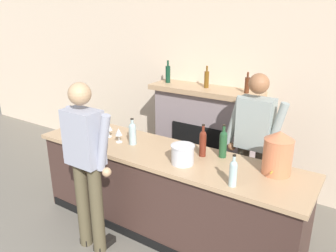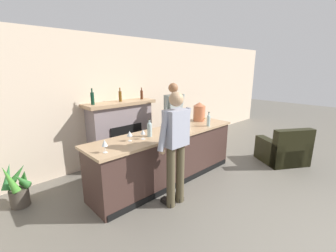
{
  "view_description": "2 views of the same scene",
  "coord_description": "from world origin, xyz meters",
  "px_view_note": "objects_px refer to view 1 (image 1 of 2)",
  "views": [
    {
      "loc": [
        1.55,
        0.06,
        2.34
      ],
      "look_at": [
        -0.47,
        3.14,
        1.06
      ],
      "focal_mm": 35.0,
      "sensor_mm": 36.0,
      "label": 1
    },
    {
      "loc": [
        -2.91,
        -0.19,
        2.08
      ],
      "look_at": [
        -0.1,
        2.79,
        1.02
      ],
      "focal_mm": 24.0,
      "sensor_mm": 36.0,
      "label": 2
    }
  ],
  "objects_px": {
    "wine_glass_by_dispenser": "(119,133)",
    "ice_bucket_steel": "(183,154)",
    "potted_plant_corner": "(85,138)",
    "wine_bottle_burgundy_dark": "(233,172)",
    "wine_bottle_riesling_slim": "(223,143)",
    "person_customer": "(86,163)",
    "wine_bottle_rose_blush": "(133,133)",
    "wine_glass_front_left": "(109,127)",
    "wine_bottle_cabernet_heavy": "(203,142)",
    "person_bartender": "(253,146)",
    "wine_glass_mid_counter": "(65,122)",
    "fireplace_stone": "(204,135)",
    "copper_dispenser": "(278,153)"
  },
  "relations": [
    {
      "from": "ice_bucket_steel",
      "to": "person_bartender",
      "type": "bearing_deg",
      "value": 58.45
    },
    {
      "from": "wine_bottle_burgundy_dark",
      "to": "wine_glass_mid_counter",
      "type": "xyz_separation_m",
      "value": [
        -2.21,
        0.09,
        0.01
      ]
    },
    {
      "from": "person_customer",
      "to": "wine_glass_mid_counter",
      "type": "height_order",
      "value": "person_customer"
    },
    {
      "from": "potted_plant_corner",
      "to": "wine_bottle_burgundy_dark",
      "type": "relative_size",
      "value": 2.55
    },
    {
      "from": "copper_dispenser",
      "to": "wine_bottle_riesling_slim",
      "type": "xyz_separation_m",
      "value": [
        -0.56,
        0.06,
        -0.05
      ]
    },
    {
      "from": "wine_bottle_riesling_slim",
      "to": "wine_bottle_burgundy_dark",
      "type": "distance_m",
      "value": 0.59
    },
    {
      "from": "person_customer",
      "to": "wine_bottle_burgundy_dark",
      "type": "height_order",
      "value": "person_customer"
    },
    {
      "from": "person_bartender",
      "to": "ice_bucket_steel",
      "type": "xyz_separation_m",
      "value": [
        -0.45,
        -0.73,
        0.07
      ]
    },
    {
      "from": "fireplace_stone",
      "to": "copper_dispenser",
      "type": "bearing_deg",
      "value": -40.65
    },
    {
      "from": "person_bartender",
      "to": "wine_glass_mid_counter",
      "type": "bearing_deg",
      "value": -159.46
    },
    {
      "from": "ice_bucket_steel",
      "to": "potted_plant_corner",
      "type": "bearing_deg",
      "value": 157.31
    },
    {
      "from": "potted_plant_corner",
      "to": "person_bartender",
      "type": "relative_size",
      "value": 0.41
    },
    {
      "from": "person_bartender",
      "to": "wine_bottle_riesling_slim",
      "type": "relative_size",
      "value": 5.09
    },
    {
      "from": "copper_dispenser",
      "to": "wine_glass_mid_counter",
      "type": "height_order",
      "value": "copper_dispenser"
    },
    {
      "from": "person_customer",
      "to": "wine_glass_by_dispenser",
      "type": "bearing_deg",
      "value": 101.71
    },
    {
      "from": "wine_glass_by_dispenser",
      "to": "wine_bottle_burgundy_dark",
      "type": "bearing_deg",
      "value": -8.59
    },
    {
      "from": "fireplace_stone",
      "to": "person_bartender",
      "type": "xyz_separation_m",
      "value": [
        0.93,
        -0.68,
        0.28
      ]
    },
    {
      "from": "wine_glass_front_left",
      "to": "wine_glass_mid_counter",
      "type": "xyz_separation_m",
      "value": [
        -0.54,
        -0.2,
        0.02
      ]
    },
    {
      "from": "wine_bottle_burgundy_dark",
      "to": "wine_glass_mid_counter",
      "type": "bearing_deg",
      "value": 177.65
    },
    {
      "from": "ice_bucket_steel",
      "to": "wine_bottle_riesling_slim",
      "type": "bearing_deg",
      "value": 53.41
    },
    {
      "from": "fireplace_stone",
      "to": "wine_bottle_rose_blush",
      "type": "bearing_deg",
      "value": -100.11
    },
    {
      "from": "wine_bottle_riesling_slim",
      "to": "wine_glass_front_left",
      "type": "bearing_deg",
      "value": -171.32
    },
    {
      "from": "potted_plant_corner",
      "to": "wine_glass_mid_counter",
      "type": "bearing_deg",
      "value": -50.64
    },
    {
      "from": "potted_plant_corner",
      "to": "wine_glass_mid_counter",
      "type": "height_order",
      "value": "wine_glass_mid_counter"
    },
    {
      "from": "wine_bottle_burgundy_dark",
      "to": "wine_glass_front_left",
      "type": "height_order",
      "value": "wine_bottle_burgundy_dark"
    },
    {
      "from": "wine_bottle_riesling_slim",
      "to": "fireplace_stone",
      "type": "bearing_deg",
      "value": 125.24
    },
    {
      "from": "wine_bottle_burgundy_dark",
      "to": "copper_dispenser",
      "type": "bearing_deg",
      "value": 60.88
    },
    {
      "from": "potted_plant_corner",
      "to": "person_customer",
      "type": "relative_size",
      "value": 0.42
    },
    {
      "from": "potted_plant_corner",
      "to": "wine_bottle_rose_blush",
      "type": "height_order",
      "value": "wine_bottle_rose_blush"
    },
    {
      "from": "wine_glass_by_dispenser",
      "to": "ice_bucket_steel",
      "type": "bearing_deg",
      "value": -5.14
    },
    {
      "from": "potted_plant_corner",
      "to": "wine_bottle_cabernet_heavy",
      "type": "xyz_separation_m",
      "value": [
        2.63,
        -0.8,
        0.77
      ]
    },
    {
      "from": "person_customer",
      "to": "wine_bottle_rose_blush",
      "type": "bearing_deg",
      "value": 86.51
    },
    {
      "from": "wine_glass_by_dispenser",
      "to": "wine_glass_front_left",
      "type": "height_order",
      "value": "same"
    },
    {
      "from": "wine_bottle_riesling_slim",
      "to": "wine_bottle_burgundy_dark",
      "type": "bearing_deg",
      "value": -57.44
    },
    {
      "from": "copper_dispenser",
      "to": "wine_bottle_burgundy_dark",
      "type": "bearing_deg",
      "value": -119.12
    },
    {
      "from": "potted_plant_corner",
      "to": "wine_glass_mid_counter",
      "type": "relative_size",
      "value": 3.98
    },
    {
      "from": "fireplace_stone",
      "to": "wine_bottle_cabernet_heavy",
      "type": "xyz_separation_m",
      "value": [
        0.56,
        -1.15,
        0.4
      ]
    },
    {
      "from": "person_customer",
      "to": "wine_bottle_riesling_slim",
      "type": "xyz_separation_m",
      "value": [
        1.02,
        0.89,
        0.13
      ]
    },
    {
      "from": "person_customer",
      "to": "wine_bottle_rose_blush",
      "type": "distance_m",
      "value": 0.67
    },
    {
      "from": "wine_bottle_cabernet_heavy",
      "to": "wine_bottle_burgundy_dark",
      "type": "relative_size",
      "value": 1.19
    },
    {
      "from": "copper_dispenser",
      "to": "wine_bottle_riesling_slim",
      "type": "distance_m",
      "value": 0.56
    },
    {
      "from": "person_customer",
      "to": "wine_bottle_cabernet_heavy",
      "type": "xyz_separation_m",
      "value": [
        0.83,
        0.8,
        0.13
      ]
    },
    {
      "from": "wine_bottle_riesling_slim",
      "to": "wine_bottle_burgundy_dark",
      "type": "xyz_separation_m",
      "value": [
        0.32,
        -0.49,
        -0.03
      ]
    },
    {
      "from": "potted_plant_corner",
      "to": "wine_bottle_cabernet_heavy",
      "type": "bearing_deg",
      "value": -16.98
    },
    {
      "from": "potted_plant_corner",
      "to": "wine_bottle_cabernet_heavy",
      "type": "height_order",
      "value": "wine_bottle_cabernet_heavy"
    },
    {
      "from": "person_customer",
      "to": "wine_bottle_riesling_slim",
      "type": "relative_size",
      "value": 5.07
    },
    {
      "from": "copper_dispenser",
      "to": "wine_bottle_rose_blush",
      "type": "distance_m",
      "value": 1.54
    },
    {
      "from": "wine_glass_front_left",
      "to": "wine_bottle_burgundy_dark",
      "type": "bearing_deg",
      "value": -9.69
    },
    {
      "from": "person_bartender",
      "to": "ice_bucket_steel",
      "type": "distance_m",
      "value": 0.86
    },
    {
      "from": "wine_bottle_rose_blush",
      "to": "wine_glass_front_left",
      "type": "xyz_separation_m",
      "value": [
        -0.38,
        0.03,
        -0.02
      ]
    }
  ]
}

